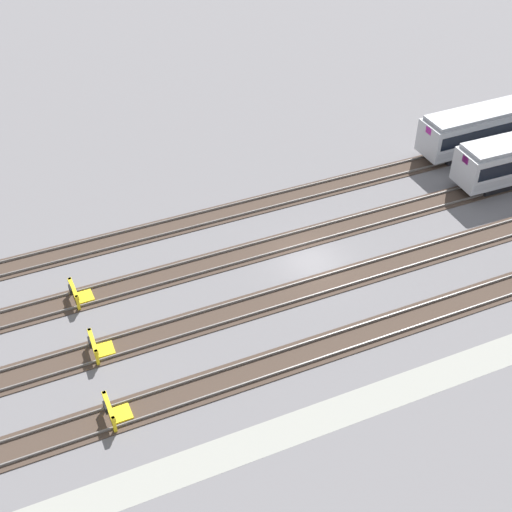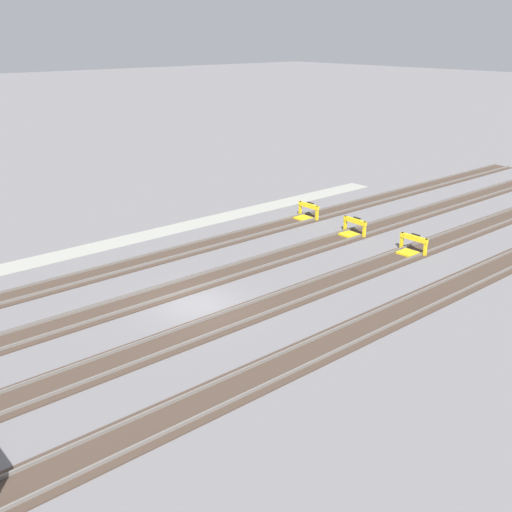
{
  "view_description": "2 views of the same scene",
  "coord_description": "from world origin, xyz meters",
  "views": [
    {
      "loc": [
        -18.1,
        -32.23,
        30.52
      ],
      "look_at": [
        -4.03,
        -0.0,
        1.8
      ],
      "focal_mm": 50.0,
      "sensor_mm": 36.0,
      "label": 1
    },
    {
      "loc": [
        16.13,
        23.67,
        13.44
      ],
      "look_at": [
        -4.03,
        -0.0,
        1.8
      ],
      "focal_mm": 42.0,
      "sensor_mm": 36.0,
      "label": 2
    }
  ],
  "objects": [
    {
      "name": "ground_plane",
      "position": [
        0.0,
        0.0,
        0.0
      ],
      "size": [
        400.0,
        400.0,
        0.0
      ],
      "primitive_type": "plane",
      "color": "slate"
    },
    {
      "name": "service_walkway",
      "position": [
        0.0,
        -11.85,
        0.0
      ],
      "size": [
        54.0,
        2.0,
        0.01
      ],
      "primitive_type": "cube",
      "color": "#9E9E93",
      "rests_on": "ground"
    },
    {
      "name": "rail_track_nearest",
      "position": [
        0.0,
        -7.4,
        0.04
      ],
      "size": [
        90.0,
        2.23,
        0.21
      ],
      "color": "#47382D",
      "rests_on": "ground"
    },
    {
      "name": "rail_track_near_inner",
      "position": [
        0.0,
        -2.47,
        0.04
      ],
      "size": [
        90.0,
        2.24,
        0.21
      ],
      "color": "#47382D",
      "rests_on": "ground"
    },
    {
      "name": "rail_track_middle",
      "position": [
        0.0,
        2.47,
        0.04
      ],
      "size": [
        90.0,
        2.24,
        0.21
      ],
      "color": "#47382D",
      "rests_on": "ground"
    },
    {
      "name": "rail_track_far_inner",
      "position": [
        0.0,
        7.4,
        0.04
      ],
      "size": [
        90.0,
        2.23,
        0.21
      ],
      "color": "#47382D",
      "rests_on": "ground"
    },
    {
      "name": "bumper_stop_nearest_track",
      "position": [
        -15.4,
        -7.4,
        0.51
      ],
      "size": [
        1.35,
        2.0,
        1.22
      ],
      "color": "yellow",
      "rests_on": "ground"
    },
    {
      "name": "bumper_stop_near_inner_track",
      "position": [
        -15.05,
        -2.48,
        0.51
      ],
      "size": [
        1.36,
        2.01,
        1.22
      ],
      "color": "yellow",
      "rests_on": "ground"
    },
    {
      "name": "bumper_stop_middle_track",
      "position": [
        -15.09,
        2.47,
        0.51
      ],
      "size": [
        1.36,
        2.01,
        1.22
      ],
      "color": "yellow",
      "rests_on": "ground"
    }
  ]
}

